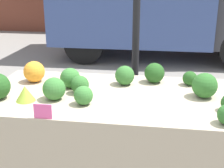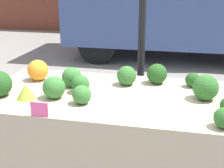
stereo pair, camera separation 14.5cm
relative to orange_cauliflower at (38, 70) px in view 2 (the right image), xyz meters
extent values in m
cylinder|color=black|center=(0.79, 0.67, 0.13)|extent=(0.07, 0.07, 2.27)
cylinder|color=black|center=(-0.53, 3.91, -0.59)|extent=(0.83, 0.22, 0.83)
cylinder|color=black|center=(-0.53, 5.70, -0.59)|extent=(0.83, 0.22, 0.83)
cube|color=tan|center=(0.68, -0.19, -0.10)|extent=(1.93, 0.99, 0.03)
cube|color=tan|center=(0.68, -0.68, -0.37)|extent=(1.93, 0.01, 0.50)
cylinder|color=black|center=(-0.23, 0.24, -0.56)|extent=(0.05, 0.05, 0.89)
sphere|color=orange|center=(0.00, 0.00, 0.00)|extent=(0.18, 0.18, 0.18)
cone|color=#93B238|center=(0.10, -0.41, -0.03)|extent=(0.14, 0.14, 0.11)
sphere|color=#387533|center=(0.29, -0.36, -0.01)|extent=(0.16, 0.16, 0.16)
sphere|color=#23511E|center=(1.27, 0.10, -0.03)|extent=(0.12, 0.12, 0.12)
sphere|color=#387533|center=(0.52, -0.42, -0.02)|extent=(0.13, 0.13, 0.13)
sphere|color=#336B2D|center=(0.44, -0.21, -0.02)|extent=(0.14, 0.14, 0.14)
sphere|color=#23511E|center=(0.98, 0.13, 0.00)|extent=(0.17, 0.17, 0.17)
sphere|color=#2D6628|center=(1.35, -0.16, 0.00)|extent=(0.18, 0.18, 0.18)
sphere|color=#387533|center=(0.33, -0.10, -0.01)|extent=(0.16, 0.16, 0.16)
sphere|color=#336B2D|center=(0.75, 0.04, -0.01)|extent=(0.16, 0.16, 0.16)
cube|color=#F45B9E|center=(0.32, -0.67, -0.04)|extent=(0.12, 0.01, 0.10)
camera|label=1|loc=(1.00, -2.34, 0.74)|focal=50.00mm
camera|label=2|loc=(1.15, -2.32, 0.74)|focal=50.00mm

